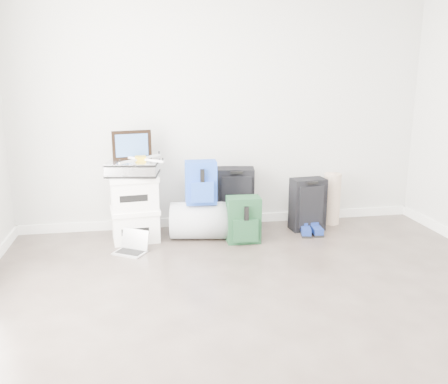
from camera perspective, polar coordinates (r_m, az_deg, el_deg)
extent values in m
plane|color=#362D27|center=(3.23, 7.89, -17.37)|extent=(5.00, 5.00, 0.00)
cube|color=beige|center=(5.20, -0.08, 10.52)|extent=(4.50, 0.02, 2.70)
cube|color=white|center=(5.42, -0.05, -3.33)|extent=(4.50, 0.02, 0.10)
cube|color=white|center=(4.97, -10.59, -4.04)|extent=(0.49, 0.41, 0.30)
cube|color=white|center=(4.92, -10.68, -2.15)|extent=(0.52, 0.43, 0.05)
cube|color=white|center=(4.88, -10.77, -0.23)|extent=(0.49, 0.41, 0.30)
cube|color=white|center=(4.84, -10.86, 1.72)|extent=(0.52, 0.43, 0.05)
cube|color=#B2B2B7|center=(4.82, -10.91, 2.81)|extent=(0.54, 0.43, 0.14)
cube|color=black|center=(4.88, -11.02, 5.56)|extent=(0.39, 0.10, 0.30)
cube|color=#23548F|center=(4.87, -11.02, 5.54)|extent=(0.32, 0.07, 0.23)
cube|color=gold|center=(4.78, -10.01, 3.95)|extent=(0.11, 0.11, 0.05)
cube|color=white|center=(4.89, -8.85, 4.22)|extent=(0.21, 0.23, 0.02)
cube|color=white|center=(4.88, -11.30, 4.10)|extent=(0.23, 0.21, 0.02)
cube|color=white|center=(4.68, -11.23, 3.67)|extent=(0.21, 0.23, 0.02)
cube|color=white|center=(4.69, -8.67, 3.80)|extent=(0.23, 0.21, 0.02)
cylinder|color=gray|center=(4.92, -2.77, -3.44)|extent=(0.68, 0.48, 0.39)
cube|color=navy|center=(4.80, -2.80, 1.18)|extent=(0.32, 0.20, 0.44)
cube|color=navy|center=(4.71, -2.63, 0.01)|extent=(0.23, 0.07, 0.21)
cube|color=black|center=(5.24, 1.22, -0.72)|extent=(0.47, 0.32, 0.67)
cube|color=black|center=(5.10, 1.52, -1.12)|extent=(0.33, 0.09, 0.54)
cube|color=black|center=(5.04, 1.53, 2.35)|extent=(0.13, 0.05, 0.03)
cube|color=#123120|center=(4.81, 2.35, -3.33)|extent=(0.34, 0.21, 0.47)
cube|color=#123120|center=(4.73, 2.63, -4.66)|extent=(0.25, 0.07, 0.22)
cube|color=black|center=(5.25, 10.01, -1.45)|extent=(0.38, 0.24, 0.57)
cube|color=black|center=(5.15, 10.46, -1.81)|extent=(0.27, 0.06, 0.46)
cube|color=black|center=(5.08, 10.57, 1.08)|extent=(0.13, 0.04, 0.03)
cube|color=black|center=(5.16, 9.78, -4.93)|extent=(0.16, 0.28, 0.02)
cube|color=navy|center=(5.14, 9.80, -4.48)|extent=(0.15, 0.27, 0.06)
cube|color=black|center=(5.20, 10.98, -4.84)|extent=(0.12, 0.27, 0.02)
cube|color=navy|center=(5.18, 11.00, -4.39)|extent=(0.11, 0.26, 0.06)
cylinder|color=tan|center=(5.51, 12.83, -0.80)|extent=(0.19, 0.19, 0.58)
cube|color=silver|center=(4.66, -11.26, -7.17)|extent=(0.35, 0.33, 0.01)
cube|color=black|center=(4.66, -11.26, -7.08)|extent=(0.29, 0.25, 0.00)
cube|color=black|center=(4.70, -10.63, -5.59)|extent=(0.25, 0.17, 0.19)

